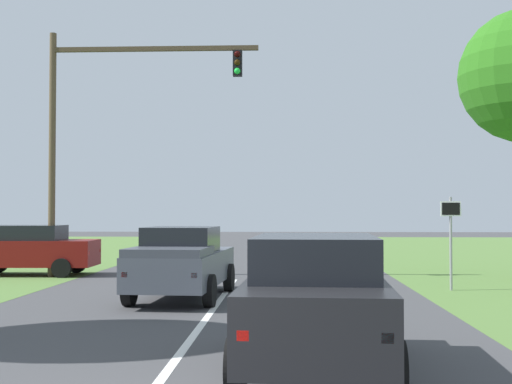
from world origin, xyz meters
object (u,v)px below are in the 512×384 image
Objects in this scene: red_suv_near at (315,299)px; crossing_suv_far at (27,249)px; pickup_truck_lead at (182,262)px; keep_moving_sign at (451,231)px; traffic_light at (102,117)px.

red_suv_near reaches higher than crossing_suv_far.
pickup_truck_lead is 1.11× the size of crossing_suv_far.
crossing_suv_far is at bearing 163.92° from keep_moving_sign.
red_suv_near is 11.01m from keep_moving_sign.
traffic_light reaches higher than red_suv_near.
crossing_suv_far is (-9.80, 14.16, -0.07)m from red_suv_near.
red_suv_near is 15.98m from traffic_light.
red_suv_near reaches higher than pickup_truck_lead.
pickup_truck_lead is 1.97× the size of keep_moving_sign.
crossing_suv_far is at bearing 169.41° from traffic_light.
red_suv_near is 17.22m from crossing_suv_far.
red_suv_near is at bearing -113.65° from keep_moving_sign.
traffic_light is 3.17× the size of keep_moving_sign.
pickup_truck_lead is at bearing 112.01° from red_suv_near.
keep_moving_sign is (4.41, 10.07, 0.72)m from red_suv_near.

